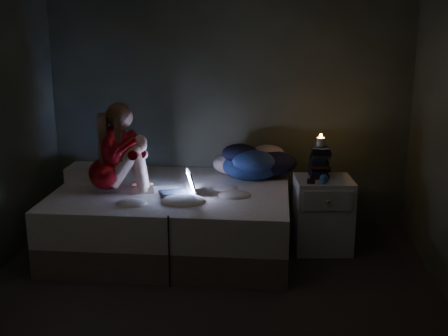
# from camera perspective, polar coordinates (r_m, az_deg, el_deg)

# --- Properties ---
(floor) EXTENTS (3.60, 3.80, 0.02)m
(floor) POSITION_cam_1_polar(r_m,az_deg,el_deg) (4.32, -1.97, -13.86)
(floor) COLOR black
(floor) RESTS_ON ground
(wall_back) EXTENTS (3.60, 0.02, 2.60)m
(wall_back) POSITION_cam_1_polar(r_m,az_deg,el_deg) (5.75, 0.36, 7.15)
(wall_back) COLOR #2C2F29
(wall_back) RESTS_ON ground
(wall_front) EXTENTS (3.60, 0.02, 2.60)m
(wall_front) POSITION_cam_1_polar(r_m,az_deg,el_deg) (2.06, -9.11, -6.99)
(wall_front) COLOR #2C2F29
(wall_front) RESTS_ON ground
(bed) EXTENTS (2.08, 1.56, 0.57)m
(bed) POSITION_cam_1_polar(r_m,az_deg,el_deg) (5.26, -5.07, -5.03)
(bed) COLOR #BAB6AF
(bed) RESTS_ON ground
(pillow) EXTENTS (0.47, 0.33, 0.13)m
(pillow) POSITION_cam_1_polar(r_m,az_deg,el_deg) (5.55, -12.89, -0.47)
(pillow) COLOR white
(pillow) RESTS_ON bed
(woman) EXTENTS (0.55, 0.43, 0.80)m
(woman) POSITION_cam_1_polar(r_m,az_deg,el_deg) (5.05, -11.72, 1.99)
(woman) COLOR #8C0300
(woman) RESTS_ON bed
(laptop) EXTENTS (0.36, 0.30, 0.22)m
(laptop) POSITION_cam_1_polar(r_m,az_deg,el_deg) (4.97, -4.78, -1.42)
(laptop) COLOR black
(laptop) RESTS_ON bed
(clothes_pile) EXTENTS (0.62, 0.52, 0.35)m
(clothes_pile) POSITION_cam_1_polar(r_m,az_deg,el_deg) (5.46, 2.69, 0.80)
(clothes_pile) COLOR navy
(clothes_pile) RESTS_ON bed
(nightstand) EXTENTS (0.55, 0.50, 0.67)m
(nightstand) POSITION_cam_1_polar(r_m,az_deg,el_deg) (5.27, 9.83, -4.58)
(nightstand) COLOR silver
(nightstand) RESTS_ON ground
(book_stack) EXTENTS (0.19, 0.25, 0.27)m
(book_stack) POSITION_cam_1_polar(r_m,az_deg,el_deg) (5.21, 9.55, 0.60)
(book_stack) COLOR black
(book_stack) RESTS_ON nightstand
(candle) EXTENTS (0.07, 0.07, 0.08)m
(candle) POSITION_cam_1_polar(r_m,az_deg,el_deg) (5.17, 9.63, 2.48)
(candle) COLOR beige
(candle) RESTS_ON book_stack
(phone) EXTENTS (0.09, 0.15, 0.01)m
(phone) POSITION_cam_1_polar(r_m,az_deg,el_deg) (5.07, 8.57, -1.27)
(phone) COLOR black
(phone) RESTS_ON nightstand
(blue_orb) EXTENTS (0.08, 0.08, 0.08)m
(blue_orb) POSITION_cam_1_polar(r_m,az_deg,el_deg) (5.02, 9.81, -1.06)
(blue_orb) COLOR #29598A
(blue_orb) RESTS_ON nightstand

